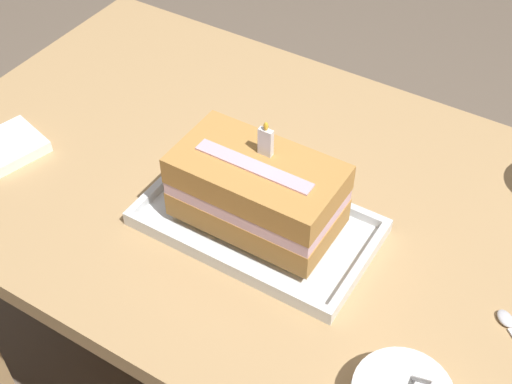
% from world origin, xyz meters
% --- Properties ---
extents(dining_table, '(1.14, 0.73, 0.74)m').
position_xyz_m(dining_table, '(0.00, 0.00, 0.63)').
color(dining_table, tan).
rests_on(dining_table, ground_plane).
extents(foil_tray, '(0.35, 0.20, 0.02)m').
position_xyz_m(foil_tray, '(0.05, -0.08, 0.75)').
color(foil_tray, silver).
rests_on(foil_tray, dining_table).
extents(birthday_cake, '(0.24, 0.13, 0.17)m').
position_xyz_m(birthday_cake, '(0.05, -0.08, 0.82)').
color(birthday_cake, '#BC8441').
rests_on(birthday_cake, foil_tray).
extents(napkin_pile, '(0.12, 0.12, 0.02)m').
position_xyz_m(napkin_pile, '(-0.40, -0.14, 0.75)').
color(napkin_pile, white).
rests_on(napkin_pile, dining_table).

